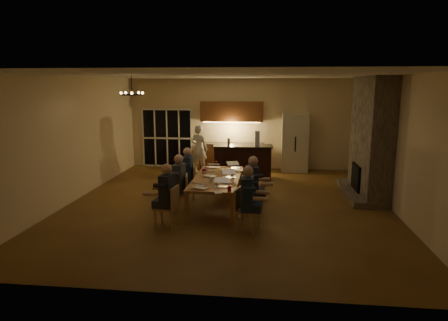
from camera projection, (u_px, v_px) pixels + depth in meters
floor at (228, 204)px, 10.14m from camera, size 9.00×9.00×0.00m
back_wall at (241, 124)px, 14.26m from camera, size 8.00×0.04×3.20m
left_wall at (73, 139)px, 10.29m from camera, size 0.04×9.00×3.20m
right_wall at (397, 144)px, 9.40m from camera, size 0.04×9.00×3.20m
ceiling at (228, 74)px, 9.54m from camera, size 8.00×9.00×0.04m
french_doors at (167, 138)px, 14.61m from camera, size 1.86×0.08×2.10m
fireplace at (371, 137)px, 10.61m from camera, size 0.58×2.50×3.20m
kitchenette at (232, 136)px, 14.05m from camera, size 2.24×0.68×2.40m
refrigerator at (295, 143)px, 13.80m from camera, size 0.90×0.68×2.00m
dining_table at (217, 192)px, 9.83m from camera, size 1.10×2.71×0.75m
bar_island at (243, 162)px, 12.78m from camera, size 1.90×0.75×1.08m
chair_left_near at (166, 207)px, 8.42m from camera, size 0.49×0.49×0.89m
chair_left_mid at (178, 193)px, 9.46m from camera, size 0.51×0.51×0.89m
chair_left_far at (187, 183)px, 10.50m from camera, size 0.51×0.51×0.89m
chair_right_near at (247, 210)px, 8.22m from camera, size 0.54×0.54×0.89m
chair_right_mid at (253, 195)px, 9.29m from camera, size 0.55×0.55×0.89m
chair_right_far at (256, 184)px, 10.37m from camera, size 0.56×0.56×0.89m
person_left_near at (167, 196)px, 8.33m from camera, size 0.67×0.67×1.38m
person_right_near at (248, 199)px, 8.10m from camera, size 0.63×0.63×1.38m
person_left_mid at (179, 183)px, 9.42m from camera, size 0.65×0.65×1.38m
person_right_mid at (253, 185)px, 9.20m from camera, size 0.68×0.68×1.38m
person_left_far at (188, 174)px, 10.43m from camera, size 0.63×0.63×1.38m
standing_person at (199, 149)px, 13.57m from camera, size 0.70×0.58×1.65m
chandelier at (132, 95)px, 9.34m from camera, size 0.54×0.54×0.03m
laptop_a at (200, 183)px, 8.71m from camera, size 0.40×0.38×0.23m
laptop_b at (221, 182)px, 8.83m from camera, size 0.33×0.29×0.23m
laptop_c at (210, 172)px, 9.84m from camera, size 0.37×0.34×0.23m
laptop_d at (229, 173)px, 9.67m from camera, size 0.38×0.35×0.23m
laptop_e at (214, 164)px, 10.86m from camera, size 0.33×0.29×0.23m
laptop_f at (234, 164)px, 10.76m from camera, size 0.40×0.37×0.23m
mug_front at (211, 180)px, 9.27m from camera, size 0.09×0.09×0.10m
mug_mid at (223, 171)px, 10.20m from camera, size 0.09×0.09×0.10m
mug_back at (206, 168)px, 10.56m from camera, size 0.09×0.09×0.10m
redcup_near at (229, 189)px, 8.47m from camera, size 0.08×0.08×0.12m
redcup_mid at (204, 171)px, 10.18m from camera, size 0.10×0.10×0.12m
redcup_far at (229, 164)px, 11.13m from camera, size 0.09×0.09×0.12m
can_silver at (216, 182)px, 9.06m from camera, size 0.07×0.07×0.12m
can_cola at (216, 163)px, 11.16m from camera, size 0.06×0.06×0.12m
can_right at (232, 173)px, 9.95m from camera, size 0.07×0.07×0.12m
plate_near at (228, 182)px, 9.20m from camera, size 0.24×0.24×0.02m
plate_left at (200, 185)px, 8.95m from camera, size 0.24×0.24×0.02m
plate_far at (238, 171)px, 10.47m from camera, size 0.27×0.27×0.02m
notepad at (218, 192)px, 8.37m from camera, size 0.20×0.24×0.01m
bar_bottle at (229, 142)px, 12.64m from camera, size 0.09×0.09×0.24m
bar_blender at (257, 139)px, 12.53m from camera, size 0.16×0.16×0.47m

